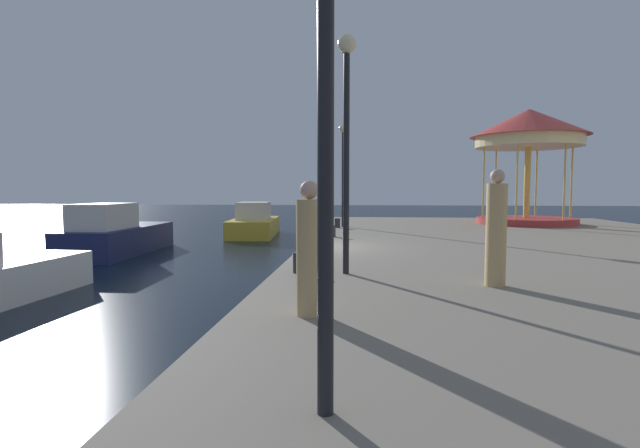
% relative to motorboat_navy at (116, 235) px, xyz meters
% --- Properties ---
extents(ground_plane, '(120.00, 120.00, 0.00)m').
position_rel_motorboat_navy_xyz_m(ground_plane, '(7.52, -3.48, -0.72)').
color(ground_plane, black).
extents(quay_dock, '(14.64, 29.27, 0.80)m').
position_rel_motorboat_navy_xyz_m(quay_dock, '(14.84, -3.48, -0.32)').
color(quay_dock, gray).
rests_on(quay_dock, ground).
extents(motorboat_navy, '(2.31, 5.86, 1.93)m').
position_rel_motorboat_navy_xyz_m(motorboat_navy, '(0.00, 0.00, 0.00)').
color(motorboat_navy, '#19214C').
rests_on(motorboat_navy, ground).
extents(motorboat_yellow, '(2.69, 5.68, 1.77)m').
position_rel_motorboat_navy_xyz_m(motorboat_yellow, '(3.54, 7.48, -0.07)').
color(motorboat_yellow, gold).
rests_on(motorboat_yellow, ground).
extents(carousel, '(5.30, 5.30, 5.38)m').
position_rel_motorboat_navy_xyz_m(carousel, '(16.92, 6.33, 4.09)').
color(carousel, '#B23333').
rests_on(carousel, quay_dock).
extents(lamp_post_near_edge, '(0.36, 0.36, 4.02)m').
position_rel_motorboat_navy_xyz_m(lamp_post_near_edge, '(9.04, -13.72, 2.85)').
color(lamp_post_near_edge, black).
rests_on(lamp_post_near_edge, quay_dock).
extents(lamp_post_mid_promenade, '(0.36, 0.36, 4.55)m').
position_rel_motorboat_navy_xyz_m(lamp_post_mid_promenade, '(8.96, -7.87, 3.17)').
color(lamp_post_mid_promenade, black).
rests_on(lamp_post_mid_promenade, quay_dock).
extents(lamp_post_far_end, '(0.36, 0.36, 4.44)m').
position_rel_motorboat_navy_xyz_m(lamp_post_far_end, '(8.35, 3.84, 3.10)').
color(lamp_post_far_end, black).
rests_on(lamp_post_far_end, quay_dock).
extents(bollard_center, '(0.24, 0.24, 0.40)m').
position_rel_motorboat_navy_xyz_m(bollard_center, '(8.03, -7.85, 0.28)').
color(bollard_center, '#2D2D33').
rests_on(bollard_center, quay_dock).
extents(bollard_south, '(0.24, 0.24, 0.40)m').
position_rel_motorboat_navy_xyz_m(bollard_south, '(8.15, 3.25, 0.28)').
color(bollard_south, '#2D2D33').
rests_on(bollard_south, quay_dock).
extents(bollard_north, '(0.24, 0.24, 0.40)m').
position_rel_motorboat_navy_xyz_m(bollard_north, '(8.19, -0.63, 0.28)').
color(bollard_north, '#2D2D33').
rests_on(bollard_north, quay_dock).
extents(person_near_carousel, '(0.34, 0.34, 1.75)m').
position_rel_motorboat_navy_xyz_m(person_near_carousel, '(8.61, -11.00, 0.90)').
color(person_near_carousel, tan).
rests_on(person_near_carousel, quay_dock).
extents(person_mid_promenade, '(0.34, 0.34, 1.98)m').
position_rel_motorboat_navy_xyz_m(person_mid_promenade, '(11.53, -8.82, 1.01)').
color(person_mid_promenade, tan).
rests_on(person_mid_promenade, quay_dock).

